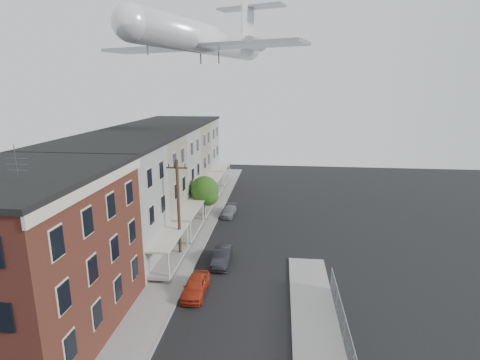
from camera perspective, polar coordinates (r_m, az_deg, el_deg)
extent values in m
cube|color=gray|center=(39.67, -6.63, -8.02)|extent=(3.00, 62.00, 0.12)
cube|color=gray|center=(39.38, -4.55, -8.12)|extent=(0.15, 62.00, 0.14)
cube|color=#3C1413|center=(25.99, -30.14, -10.33)|extent=(10.00, 12.00, 10.00)
cube|color=black|center=(24.50, -31.61, 0.79)|extent=(10.30, 12.30, 0.30)
cube|color=beige|center=(21.88, -20.86, -0.61)|extent=(0.16, 12.20, 0.60)
cylinder|color=#515156|center=(21.56, -30.92, 2.05)|extent=(0.04, 0.04, 2.00)
cube|color=slate|center=(33.52, -20.69, -4.07)|extent=(10.00, 7.00, 10.00)
cube|color=black|center=(32.38, -21.47, 4.64)|extent=(10.25, 7.00, 0.30)
cube|color=gray|center=(33.00, -10.61, -11.98)|extent=(1.80, 6.40, 0.25)
cube|color=beige|center=(32.11, -10.79, -8.44)|extent=(1.90, 6.50, 0.15)
cube|color=#71675A|center=(39.61, -16.20, -1.00)|extent=(10.00, 7.00, 10.00)
cube|color=black|center=(38.65, -16.72, 6.39)|extent=(10.25, 7.00, 0.30)
cube|color=gray|center=(39.17, -7.67, -7.58)|extent=(1.80, 6.40, 0.25)
cube|color=beige|center=(38.42, -7.78, -4.52)|extent=(1.90, 6.50, 0.15)
cube|color=slate|center=(45.96, -12.94, 1.23)|extent=(10.00, 7.00, 10.00)
cube|color=black|center=(45.13, -13.30, 7.62)|extent=(10.25, 7.00, 0.30)
cube|color=gray|center=(45.58, -5.59, -4.38)|extent=(1.80, 6.40, 0.25)
cube|color=beige|center=(44.94, -5.65, -1.72)|extent=(1.90, 6.50, 0.15)
cube|color=#71675A|center=(52.47, -10.48, 2.92)|extent=(10.00, 7.00, 10.00)
cube|color=black|center=(51.75, -10.73, 8.52)|extent=(10.25, 7.00, 0.30)
cube|color=gray|center=(52.15, -4.03, -1.98)|extent=(1.80, 6.40, 0.25)
cube|color=beige|center=(51.59, -4.07, 0.37)|extent=(1.90, 6.50, 0.15)
cube|color=slate|center=(59.10, -8.56, 4.23)|extent=(10.00, 7.00, 10.00)
cube|color=black|center=(58.46, -8.74, 9.21)|extent=(10.25, 7.00, 0.30)
cube|color=gray|center=(58.81, -2.83, -0.11)|extent=(1.80, 6.40, 0.25)
cube|color=beige|center=(58.31, -2.86, 1.98)|extent=(1.90, 6.50, 0.15)
cylinder|color=gray|center=(24.55, 15.59, -21.13)|extent=(0.06, 0.06, 1.90)
cylinder|color=gray|center=(27.03, 14.56, -17.50)|extent=(0.06, 0.06, 1.90)
cylinder|color=gray|center=(29.60, 13.74, -14.49)|extent=(0.06, 0.06, 1.90)
cube|color=gray|center=(21.64, 17.10, -23.69)|extent=(0.04, 18.00, 0.04)
cylinder|color=black|center=(32.71, -9.33, -4.68)|extent=(0.26, 0.26, 9.00)
cube|color=black|center=(31.71, -9.60, 1.84)|extent=(1.80, 0.12, 0.12)
cylinder|color=black|center=(31.87, -10.82, 2.21)|extent=(0.08, 0.08, 0.25)
cylinder|color=black|center=(31.49, -8.39, 2.17)|extent=(0.08, 0.08, 0.25)
cylinder|color=black|center=(42.92, -5.36, -4.64)|extent=(0.24, 0.24, 2.40)
sphere|color=#193F11|center=(42.22, -5.44, -1.55)|extent=(3.20, 3.20, 3.20)
sphere|color=#193F11|center=(41.99, -4.83, -2.42)|extent=(2.24, 2.24, 2.24)
imported|color=#AE2D16|center=(28.72, -6.76, -15.72)|extent=(1.64, 3.99, 1.36)
imported|color=black|center=(32.92, -2.77, -11.57)|extent=(1.50, 4.10, 1.34)
imported|color=slate|center=(44.56, -1.71, -4.77)|extent=(1.75, 3.80, 1.08)
cylinder|color=white|center=(41.46, -5.38, 20.60)|extent=(10.21, 21.99, 2.97)
sphere|color=white|center=(32.47, -16.33, 21.98)|extent=(2.97, 2.97, 2.97)
cone|color=white|center=(51.29, 1.40, 19.37)|extent=(3.73, 3.61, 2.97)
cube|color=#939399|center=(40.17, -6.43, 19.45)|extent=(22.30, 11.09, 0.32)
cylinder|color=#939399|center=(49.39, -2.75, 19.78)|extent=(2.64, 3.99, 1.48)
cylinder|color=#939399|center=(47.46, 2.29, 20.03)|extent=(2.64, 3.99, 1.48)
cube|color=white|center=(51.18, 1.19, 22.31)|extent=(1.39, 3.40, 5.20)
cube|color=#939399|center=(52.42, 1.67, 24.79)|extent=(9.12, 5.21, 0.23)
cylinder|color=#515156|center=(33.68, -13.92, 18.95)|extent=(0.15, 0.15, 1.11)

